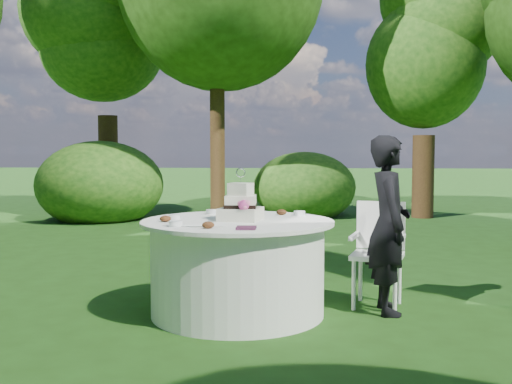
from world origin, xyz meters
TOP-DOWN VIEW (x-y plane):
  - ground at (0.00, 0.00)m, footprint 80.00×80.00m
  - napkins at (0.12, -0.54)m, footprint 0.14×0.14m
  - feather_plume at (-0.29, -0.41)m, footprint 0.48×0.07m
  - guest at (1.23, 0.14)m, footprint 0.38×0.55m
  - table at (0.00, 0.00)m, footprint 1.56×1.56m
  - cake at (0.03, -0.00)m, footprint 0.37×0.37m
  - chair at (1.18, 0.38)m, footprint 0.52×0.51m
  - votives at (-0.18, 0.11)m, footprint 1.12×0.97m
  - petal_cups at (-0.13, -0.08)m, footprint 0.99×1.03m

SIDE VIEW (x-z plane):
  - ground at x=0.00m, z-range 0.00..0.00m
  - table at x=0.00m, z-range 0.00..0.77m
  - chair at x=1.18m, z-range 0.07..0.96m
  - guest at x=1.23m, z-range 0.00..1.46m
  - feather_plume at x=-0.29m, z-range 0.77..0.78m
  - napkins at x=0.12m, z-range 0.77..0.79m
  - votives at x=-0.18m, z-range 0.77..0.81m
  - petal_cups at x=-0.13m, z-range 0.77..0.82m
  - cake at x=0.03m, z-range 0.67..1.10m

